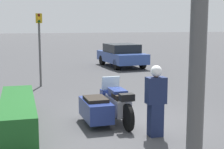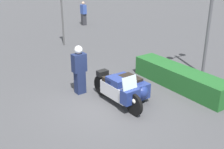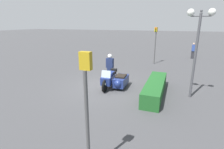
{
  "view_description": "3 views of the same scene",
  "coord_description": "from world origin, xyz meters",
  "px_view_note": "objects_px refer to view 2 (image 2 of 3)",
  "views": [
    {
      "loc": [
        -8.87,
        2.79,
        2.72
      ],
      "look_at": [
        0.9,
        0.16,
        1.18
      ],
      "focal_mm": 55.0,
      "sensor_mm": 36.0,
      "label": 1
    },
    {
      "loc": [
        6.58,
        -4.5,
        4.33
      ],
      "look_at": [
        -0.26,
        0.26,
        0.95
      ],
      "focal_mm": 45.0,
      "sensor_mm": 36.0,
      "label": 2
    },
    {
      "loc": [
        9.14,
        3.81,
        3.68
      ],
      "look_at": [
        0.59,
        0.61,
        0.97
      ],
      "focal_mm": 28.0,
      "sensor_mm": 36.0,
      "label": 3
    }
  ],
  "objects_px": {
    "police_motorcycle": "(125,88)",
    "hedge_bush_curbside": "(180,78)",
    "traffic_light_far": "(62,5)",
    "officer_rider": "(79,69)",
    "pedestrian_bystander": "(84,13)"
  },
  "relations": [
    {
      "from": "pedestrian_bystander",
      "to": "police_motorcycle",
      "type": "bearing_deg",
      "value": 69.17
    },
    {
      "from": "police_motorcycle",
      "to": "officer_rider",
      "type": "distance_m",
      "value": 1.75
    },
    {
      "from": "police_motorcycle",
      "to": "hedge_bush_curbside",
      "type": "xyz_separation_m",
      "value": [
        0.24,
        2.3,
        -0.11
      ]
    },
    {
      "from": "pedestrian_bystander",
      "to": "officer_rider",
      "type": "bearing_deg",
      "value": 62.12
    },
    {
      "from": "hedge_bush_curbside",
      "to": "traffic_light_far",
      "type": "height_order",
      "value": "traffic_light_far"
    },
    {
      "from": "police_motorcycle",
      "to": "traffic_light_far",
      "type": "bearing_deg",
      "value": 167.96
    },
    {
      "from": "police_motorcycle",
      "to": "hedge_bush_curbside",
      "type": "distance_m",
      "value": 2.32
    },
    {
      "from": "officer_rider",
      "to": "traffic_light_far",
      "type": "xyz_separation_m",
      "value": [
        -5.79,
        2.18,
        1.27
      ]
    },
    {
      "from": "officer_rider",
      "to": "traffic_light_far",
      "type": "height_order",
      "value": "traffic_light_far"
    },
    {
      "from": "police_motorcycle",
      "to": "hedge_bush_curbside",
      "type": "height_order",
      "value": "police_motorcycle"
    },
    {
      "from": "pedestrian_bystander",
      "to": "hedge_bush_curbside",
      "type": "bearing_deg",
      "value": 80.04
    },
    {
      "from": "police_motorcycle",
      "to": "officer_rider",
      "type": "xyz_separation_m",
      "value": [
        -1.43,
        -0.9,
        0.44
      ]
    },
    {
      "from": "traffic_light_far",
      "to": "police_motorcycle",
      "type": "bearing_deg",
      "value": 3.73
    },
    {
      "from": "police_motorcycle",
      "to": "hedge_bush_curbside",
      "type": "bearing_deg",
      "value": 81.93
    },
    {
      "from": "hedge_bush_curbside",
      "to": "traffic_light_far",
      "type": "relative_size",
      "value": 1.21
    }
  ]
}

